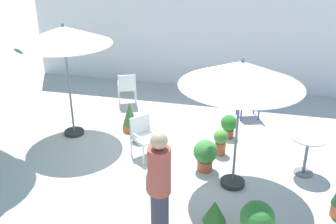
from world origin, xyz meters
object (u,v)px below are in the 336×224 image
(potted_plant_5, at_px, (139,126))
(potted_plant_8, at_px, (257,219))
(patio_chair_2, at_px, (144,134))
(potted_plant_0, at_px, (221,140))
(patio_umbrella_1, at_px, (64,36))
(patio_chair_1, at_px, (252,96))
(standing_person, at_px, (159,188))
(potted_plant_2, at_px, (130,117))
(potted_plant_4, at_px, (229,125))
(patio_umbrella_0, at_px, (241,74))
(patio_chair_0, at_px, (127,87))
(potted_plant_7, at_px, (214,214))
(potted_plant_3, at_px, (155,170))
(potted_plant_1, at_px, (205,154))
(cafe_table_0, at_px, (307,149))

(potted_plant_5, bearing_deg, potted_plant_8, -44.02)
(patio_chair_2, bearing_deg, potted_plant_0, 15.02)
(patio_umbrella_1, height_order, patio_chair_2, patio_umbrella_1)
(patio_chair_1, height_order, standing_person, standing_person)
(potted_plant_8, relative_size, standing_person, 0.35)
(patio_chair_2, distance_m, standing_person, 2.56)
(potted_plant_2, bearing_deg, potted_plant_4, 5.59)
(patio_umbrella_0, distance_m, potted_plant_2, 3.44)
(potted_plant_5, xyz_separation_m, standing_person, (1.24, -2.90, 0.59))
(patio_chair_0, bearing_deg, potted_plant_7, -56.02)
(patio_chair_0, relative_size, standing_person, 0.49)
(patio_chair_1, distance_m, potted_plant_7, 4.33)
(patio_umbrella_0, distance_m, potted_plant_3, 2.21)
(patio_chair_0, height_order, potted_plant_1, patio_chair_0)
(cafe_table_0, xyz_separation_m, potted_plant_2, (-3.77, 0.90, -0.19))
(cafe_table_0, distance_m, patio_chair_0, 4.91)
(standing_person, bearing_deg, potted_plant_7, 31.02)
(patio_chair_1, bearing_deg, patio_umbrella_1, -153.87)
(patio_chair_0, height_order, patio_chair_2, patio_chair_0)
(potted_plant_1, relative_size, standing_person, 0.35)
(cafe_table_0, height_order, potted_plant_0, cafe_table_0)
(patio_chair_0, relative_size, potted_plant_8, 1.41)
(potted_plant_5, height_order, standing_person, standing_person)
(patio_umbrella_1, relative_size, patio_chair_1, 2.66)
(patio_chair_0, xyz_separation_m, patio_chair_2, (1.20, -2.38, -0.04))
(potted_plant_5, distance_m, potted_plant_7, 3.15)
(cafe_table_0, relative_size, potted_plant_4, 1.44)
(potted_plant_0, height_order, potted_plant_8, potted_plant_8)
(patio_chair_2, relative_size, potted_plant_4, 1.56)
(patio_chair_2, height_order, potted_plant_7, patio_chair_2)
(patio_chair_0, distance_m, potted_plant_2, 1.53)
(patio_umbrella_0, height_order, patio_umbrella_1, patio_umbrella_1)
(patio_umbrella_1, height_order, potted_plant_7, patio_umbrella_1)
(potted_plant_2, xyz_separation_m, potted_plant_7, (2.32, -2.85, -0.06))
(patio_chair_0, height_order, potted_plant_8, patio_chair_0)
(patio_umbrella_0, bearing_deg, potted_plant_2, 147.48)
(patio_chair_2, xyz_separation_m, potted_plant_8, (2.31, -1.93, -0.14))
(potted_plant_3, height_order, potted_plant_8, potted_plant_3)
(potted_plant_3, bearing_deg, potted_plant_2, 119.66)
(cafe_table_0, xyz_separation_m, potted_plant_0, (-1.62, 0.34, -0.21))
(patio_chair_0, distance_m, standing_person, 5.19)
(patio_umbrella_1, distance_m, potted_plant_5, 2.45)
(patio_chair_2, relative_size, potted_plant_2, 1.19)
(cafe_table_0, height_order, potted_plant_3, potted_plant_3)
(patio_chair_0, bearing_deg, patio_umbrella_1, -108.90)
(patio_umbrella_1, bearing_deg, potted_plant_2, 20.45)
(patio_umbrella_1, height_order, potted_plant_5, patio_umbrella_1)
(cafe_table_0, height_order, standing_person, standing_person)
(potted_plant_1, bearing_deg, potted_plant_7, -76.41)
(patio_chair_0, distance_m, potted_plant_7, 5.16)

